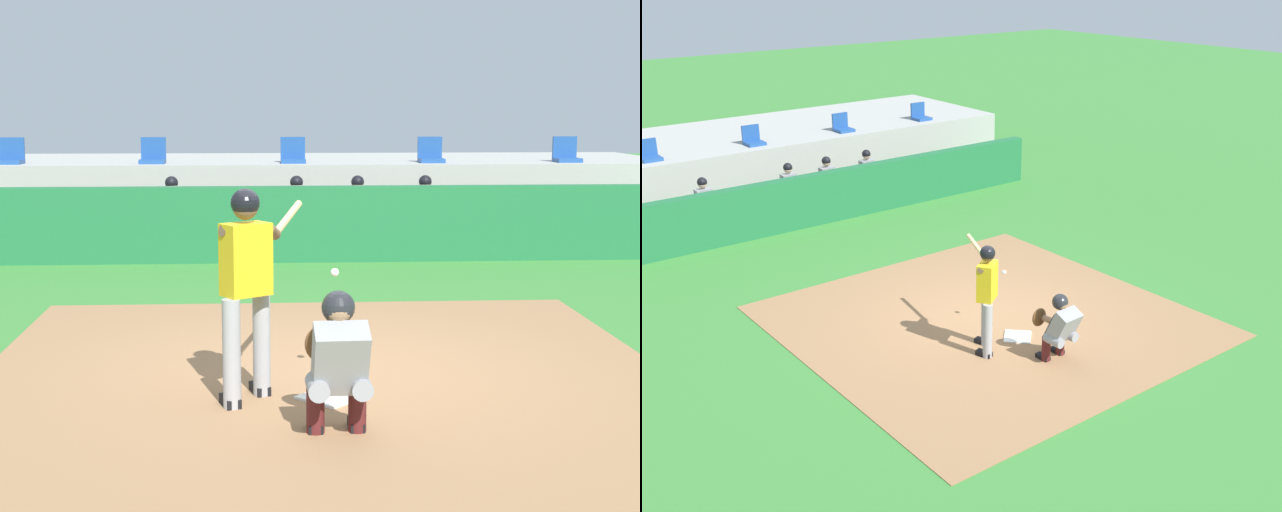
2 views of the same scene
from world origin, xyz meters
TOP-DOWN VIEW (x-y plane):
  - ground_plane at (0.00, 0.00)m, footprint 80.00×80.00m
  - dirt_infield at (0.00, 0.00)m, footprint 6.40×6.40m
  - home_plate at (0.00, -0.80)m, footprint 0.62×0.62m
  - batter_at_plate at (-0.69, -0.81)m, footprint 0.75×1.34m
  - catcher_crouched at (-0.02, -1.74)m, footprint 0.49×1.76m
  - dugout_wall at (0.00, 6.50)m, footprint 13.00×0.30m
  - dugout_bench at (0.00, 7.50)m, footprint 11.80×0.44m
  - dugout_player_0 at (-2.09, 7.34)m, footprint 0.49×0.70m
  - dugout_player_1 at (-0.00, 7.34)m, footprint 0.49×0.70m
  - dugout_player_2 at (1.03, 7.34)m, footprint 0.49×0.70m
  - dugout_player_3 at (2.18, 7.34)m, footprint 0.49×0.70m
  - stands_platform at (0.00, 10.90)m, footprint 15.00×4.40m
  - stadium_seat_0 at (-5.20, 9.38)m, footprint 0.46×0.46m
  - stadium_seat_1 at (-2.60, 9.38)m, footprint 0.46×0.46m
  - stadium_seat_2 at (0.00, 9.38)m, footprint 0.46×0.46m
  - stadium_seat_3 at (2.60, 9.38)m, footprint 0.46×0.46m
  - stadium_seat_4 at (5.20, 9.38)m, footprint 0.46×0.46m

SIDE VIEW (x-z plane):
  - ground_plane at x=0.00m, z-range 0.00..0.00m
  - dirt_infield at x=0.00m, z-range 0.00..0.01m
  - home_plate at x=0.00m, z-range 0.01..0.04m
  - dugout_bench at x=0.00m, z-range 0.00..0.45m
  - dugout_wall at x=0.00m, z-range 0.00..1.20m
  - catcher_crouched at x=-0.02m, z-range 0.05..1.17m
  - dugout_player_0 at x=-2.09m, z-range 0.02..1.32m
  - dugout_player_1 at x=0.00m, z-range 0.02..1.32m
  - dugout_player_2 at x=1.03m, z-range 0.02..1.32m
  - dugout_player_3 at x=2.18m, z-range 0.02..1.32m
  - stands_platform at x=0.00m, z-range 0.00..1.40m
  - batter_at_plate at x=-0.69m, z-range 0.13..1.94m
  - stadium_seat_0 at x=-5.20m, z-range 1.29..1.77m
  - stadium_seat_1 at x=-2.60m, z-range 1.29..1.77m
  - stadium_seat_2 at x=0.00m, z-range 1.29..1.77m
  - stadium_seat_3 at x=2.60m, z-range 1.29..1.77m
  - stadium_seat_4 at x=5.20m, z-range 1.29..1.77m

